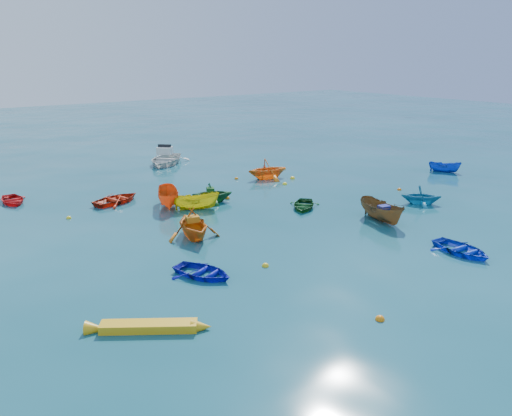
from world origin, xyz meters
TOP-DOWN VIEW (x-y plane):
  - ground at (0.00, 0.00)m, footprint 160.00×160.00m
  - dinghy_blue_sw at (-6.91, -0.55)m, footprint 2.88×3.29m
  - sampan_brown_mid at (5.04, -0.18)m, footprint 1.91×3.60m
  - dinghy_blue_se at (4.33, -5.62)m, footprint 2.30×3.06m
  - dinghy_orange_w at (-4.89, 3.83)m, footprint 3.33×3.66m
  - sampan_yellow_mid at (-2.34, 8.01)m, footprint 3.06×2.28m
  - dinghy_green_e at (3.12, 4.32)m, footprint 3.24×3.19m
  - dinghy_cyan_se at (9.72, 0.59)m, footprint 3.18×3.19m
  - dinghy_red_nw at (-5.70, 12.26)m, footprint 3.62×3.00m
  - sampan_orange_n at (-3.37, 9.58)m, footprint 2.55×3.62m
  - dinghy_green_n at (-0.72, 8.77)m, footprint 3.21×3.01m
  - sampan_blue_far at (18.84, 5.01)m, footprint 2.14×2.57m
  - dinghy_red_far at (-11.08, 16.14)m, footprint 1.94×2.71m
  - dinghy_orange_far at (5.99, 11.67)m, footprint 3.59×3.24m
  - kayak_yellow at (-10.64, -3.25)m, footprint 3.64×2.75m
  - motorboat_white at (2.13, 21.12)m, footprint 5.87×5.89m
  - tarp_blue_a at (5.01, -0.32)m, footprint 0.68×0.56m
  - tarp_orange_a at (-4.88, 3.88)m, footprint 0.72×0.61m
  - tarp_green_b at (-0.81, 8.81)m, footprint 0.63×0.70m
  - buoy_or_a at (-3.68, -7.48)m, footprint 0.34×0.34m
  - buoy_ye_a at (-4.13, -1.33)m, footprint 0.32×0.32m
  - buoy_or_b at (11.34, 3.52)m, footprint 0.30×0.30m
  - buoy_or_c at (0.47, 8.82)m, footprint 0.33×0.33m
  - buoy_ye_c at (5.90, 9.48)m, footprint 0.34×0.34m
  - buoy_or_d at (3.98, 12.92)m, footprint 0.30×0.30m
  - buoy_ye_d at (-9.16, 10.80)m, footprint 0.29×0.29m
  - buoy_or_e at (9.06, 13.41)m, footprint 0.31×0.31m
  - buoy_ye_e at (7.49, 10.48)m, footprint 0.37×0.37m

SIDE VIEW (x-z plane):
  - ground at x=0.00m, z-range 0.00..0.00m
  - dinghy_blue_sw at x=-6.91m, z-range -0.28..0.28m
  - sampan_brown_mid at x=5.04m, z-range -0.66..0.66m
  - dinghy_blue_se at x=4.33m, z-range -0.30..0.30m
  - dinghy_orange_w at x=-4.89m, z-range -0.83..0.83m
  - sampan_yellow_mid at x=-2.34m, z-range -0.56..0.56m
  - dinghy_green_e at x=3.12m, z-range -0.28..0.28m
  - dinghy_cyan_se at x=9.72m, z-range -0.64..0.64m
  - dinghy_red_nw at x=-5.70m, z-range -0.33..0.33m
  - sampan_orange_n at x=-3.37m, z-range -0.66..0.66m
  - dinghy_green_n at x=-0.72m, z-range -0.67..0.67m
  - sampan_blue_far at x=18.84m, z-range -0.48..0.48m
  - dinghy_red_far at x=-11.08m, z-range -0.28..0.28m
  - dinghy_orange_far at x=5.99m, z-range -0.82..0.82m
  - kayak_yellow at x=-10.64m, z-range -0.20..0.20m
  - motorboat_white at x=2.13m, z-range -0.80..0.80m
  - buoy_or_a at x=-3.68m, z-range -0.17..0.17m
  - buoy_ye_a at x=-4.13m, z-range -0.16..0.16m
  - buoy_or_b at x=11.34m, z-range -0.15..0.15m
  - buoy_or_c at x=0.47m, z-range -0.17..0.17m
  - buoy_ye_c at x=5.90m, z-range -0.17..0.17m
  - buoy_or_d at x=3.98m, z-range -0.15..0.15m
  - buoy_ye_d at x=-9.16m, z-range -0.15..0.15m
  - buoy_or_e at x=9.06m, z-range -0.16..0.16m
  - buoy_ye_e at x=7.49m, z-range -0.19..0.19m
  - tarp_blue_a at x=5.01m, z-range 0.66..0.95m
  - tarp_green_b at x=-0.81m, z-range 0.67..0.95m
  - tarp_orange_a at x=-4.88m, z-range 0.83..1.14m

